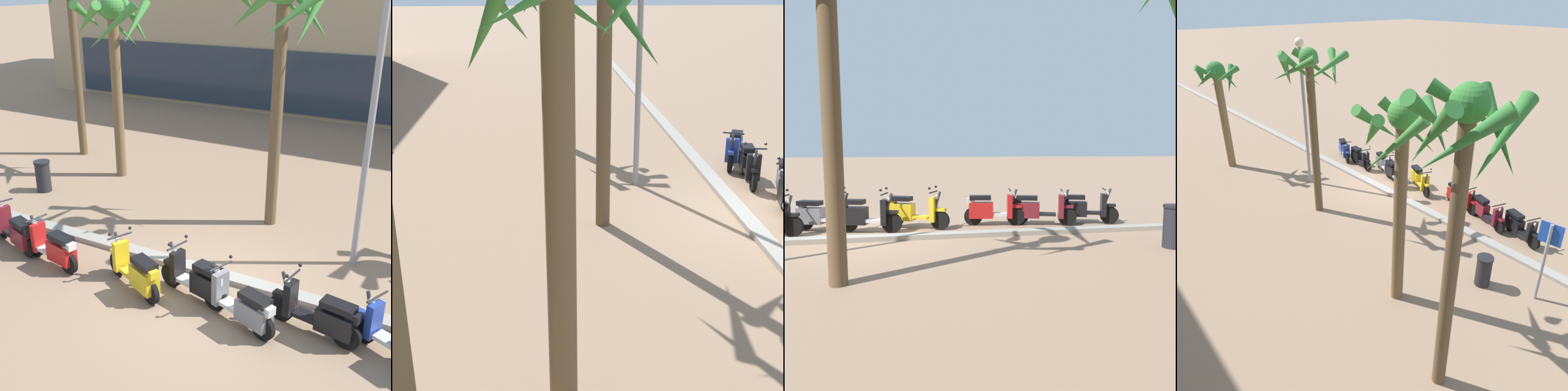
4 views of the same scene
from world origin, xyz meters
TOP-DOWN VIEW (x-y plane):
  - ground_plane at (0.00, 0.00)m, footprint 200.00×200.00m
  - curb_strip at (0.00, 0.47)m, footprint 60.00×0.36m
  - scooter_black_gap_after_mid at (-6.22, -0.68)m, footprint 1.67×0.80m
  - scooter_maroon_tail_end at (-4.83, -0.67)m, footprint 1.80×0.82m
  - scooter_red_second_in_line at (-3.46, -0.87)m, footprint 1.72×0.64m
  - scooter_yellow_far_back at (-1.27, -0.84)m, footprint 1.73×0.94m
  - scooter_black_lead_nearest at (-0.04, -0.49)m, footprint 1.71×0.71m
  - scooter_grey_mid_front at (1.09, -0.86)m, footprint 1.71×0.82m
  - litter_bin at (-6.92, 2.37)m, footprint 0.48×0.48m

SIDE VIEW (x-z plane):
  - ground_plane at x=0.00m, z-range 0.00..0.00m
  - curb_strip at x=0.00m, z-range 0.00..0.12m
  - scooter_grey_mid_front at x=1.09m, z-range -0.14..1.03m
  - scooter_black_gap_after_mid at x=-6.22m, z-range -0.07..0.97m
  - scooter_maroon_tail_end at x=-4.83m, z-range -0.07..0.97m
  - scooter_red_second_in_line at x=-3.46m, z-range -0.06..0.98m
  - scooter_black_lead_nearest at x=-0.04m, z-range -0.12..1.05m
  - scooter_yellow_far_back at x=-1.27m, z-range -0.12..1.05m
  - litter_bin at x=-6.92m, z-range 0.01..0.96m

